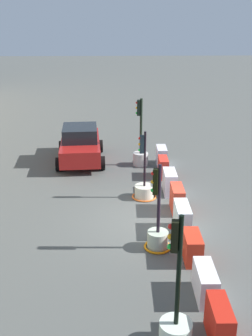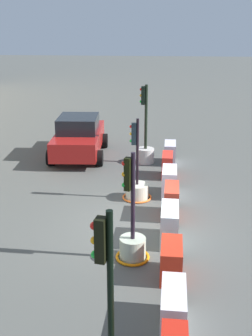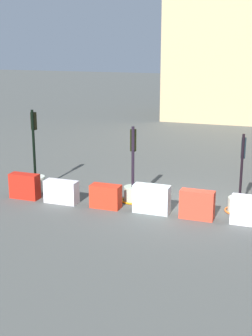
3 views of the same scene
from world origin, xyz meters
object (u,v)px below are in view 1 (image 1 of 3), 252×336
Objects in this scene: construction_barrier_5 at (170,182)px; construction_barrier_6 at (163,168)px; construction_barrier_7 at (161,156)px; car_red_compact at (80,144)px; construction_barrier_2 at (192,247)px; construction_barrier_1 at (205,283)px; construction_barrier_4 at (177,199)px; traffic_light_2 at (144,189)px; traffic_light_0 at (176,323)px; traffic_light_3 at (141,153)px; construction_barrier_0 at (219,323)px; traffic_light_1 at (158,234)px; construction_barrier_3 at (182,219)px.

construction_barrier_5 is 1.13× the size of construction_barrier_6.
construction_barrier_7 is 0.26× the size of car_red_compact.
construction_barrier_2 is 0.89× the size of construction_barrier_5.
construction_barrier_4 reaches higher than construction_barrier_1.
traffic_light_2 is 2.40× the size of construction_barrier_7.
traffic_light_3 is (10.76, 0.01, 0.04)m from traffic_light_0.
traffic_light_3 is 2.93× the size of construction_barrier_0.
car_red_compact is (3.76, 3.64, 0.38)m from construction_barrier_5.
traffic_light_1 reaches higher than car_red_compact.
traffic_light_3 reaches higher than traffic_light_0.
construction_barrier_1 is (-5.75, -1.03, 0.03)m from traffic_light_2.
construction_barrier_0 is at bearing 179.35° from construction_barrier_1.
traffic_light_1 is 3.73m from construction_barrier_0.
traffic_light_0 reaches higher than construction_barrier_3.
construction_barrier_4 is at bearing -178.08° from construction_barrier_6.
construction_barrier_2 is 7.74m from construction_barrier_7.
traffic_light_1 is 1.24m from construction_barrier_3.
traffic_light_3 is 2.81m from car_red_compact.
construction_barrier_1 is at bearing -32.05° from traffic_light_0.
construction_barrier_5 is at bearing 0.32° from construction_barrier_1.
construction_barrier_0 is (0.09, -0.91, -0.09)m from traffic_light_0.
construction_barrier_3 is at bearing -10.81° from traffic_light_0.
traffic_light_3 is 1.72m from construction_barrier_6.
construction_barrier_0 is 10.73m from construction_barrier_7.
car_red_compact reaches higher than construction_barrier_5.
construction_barrier_1 is at bearing -179.31° from construction_barrier_2.
construction_barrier_0 is at bearing -179.51° from construction_barrier_6.
construction_barrier_3 is (4.53, 0.03, 0.02)m from construction_barrier_0.
traffic_light_3 is at bearing 5.81° from construction_barrier_1.
traffic_light_3 is (3.52, -0.09, 0.22)m from traffic_light_2.
traffic_light_1 is at bearing 167.49° from construction_barrier_5.
construction_barrier_3 is 1.46m from construction_barrier_4.
traffic_light_1 is at bearing 22.14° from construction_barrier_1.
construction_barrier_0 is at bearing -175.03° from traffic_light_3.
construction_barrier_2 is at bearing -173.14° from traffic_light_3.
traffic_light_1 reaches higher than construction_barrier_1.
construction_barrier_7 is 3.75m from car_red_compact.
traffic_light_3 is 2.88× the size of construction_barrier_4.
construction_barrier_5 is (7.55, 0.02, -0.01)m from construction_barrier_0.
traffic_light_1 is 4.02m from construction_barrier_5.
traffic_light_0 reaches higher than construction_barrier_6.
construction_barrier_4 is 1.57m from construction_barrier_5.
traffic_light_2 is at bearing 41.91° from construction_barrier_4.
construction_barrier_6 reaches higher than construction_barrier_1.
traffic_light_0 is 3.21m from construction_barrier_2.
car_red_compact is (8.32, 3.65, 0.42)m from construction_barrier_2.
traffic_light_2 is 2.56× the size of construction_barrier_6.
construction_barrier_1 is 1.59m from construction_barrier_2.
construction_barrier_0 is at bearing -179.86° from construction_barrier_5.
construction_barrier_1 is at bearing -179.09° from construction_barrier_3.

